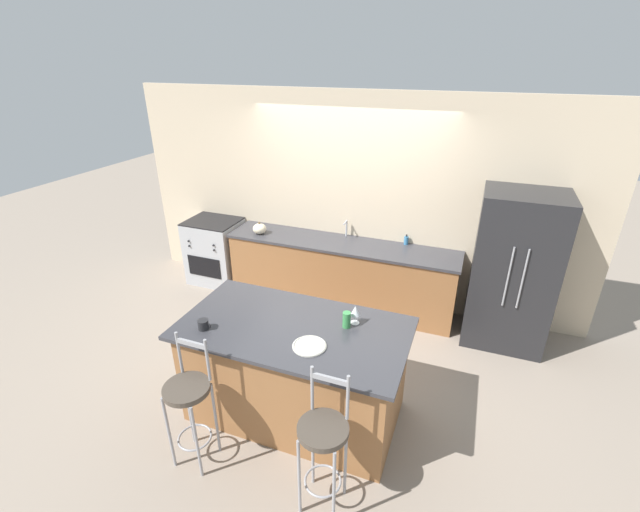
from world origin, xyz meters
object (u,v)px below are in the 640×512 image
object	(u,v)px
oven_range	(216,251)
bar_stool_near	(189,400)
coffee_mug	(204,325)
tumbler_cup	(347,320)
soap_bottle	(406,240)
wine_glass	(355,311)
dinner_plate	(309,346)
refrigerator	(513,270)
pumpkin_decoration	(260,229)
bar_stool_far	(323,442)

from	to	relation	value
oven_range	bar_stool_near	distance (m)	3.17
oven_range	coffee_mug	xyz separation A→B (m)	(1.44, -2.28, 0.53)
tumbler_cup	coffee_mug	bearing A→B (deg)	-157.69
tumbler_cup	soap_bottle	world-z (taller)	tumbler_cup
wine_glass	soap_bottle	distance (m)	1.99
dinner_plate	refrigerator	bearing A→B (deg)	53.90
coffee_mug	soap_bottle	bearing A→B (deg)	63.78
wine_glass	pumpkin_decoration	bearing A→B (deg)	137.71
coffee_mug	tumbler_cup	xyz separation A→B (m)	(1.12, 0.46, 0.03)
oven_range	tumbler_cup	xyz separation A→B (m)	(2.56, -1.82, 0.56)
bar_stool_far	dinner_plate	world-z (taller)	bar_stool_far
bar_stool_far	coffee_mug	world-z (taller)	bar_stool_far
bar_stool_near	wine_glass	size ratio (longest dim) A/B	6.74
pumpkin_decoration	bar_stool_near	bearing A→B (deg)	-73.60
refrigerator	bar_stool_far	xyz separation A→B (m)	(-1.24, -2.69, -0.27)
refrigerator	oven_range	xyz separation A→B (m)	(-3.93, 0.05, -0.43)
oven_range	wine_glass	xyz separation A→B (m)	(2.61, -1.74, 0.61)
bar_stool_near	refrigerator	bearing A→B (deg)	48.92
tumbler_cup	pumpkin_decoration	xyz separation A→B (m)	(-1.76, 1.73, -0.07)
refrigerator	tumbler_cup	distance (m)	2.24
bar_stool_near	pumpkin_decoration	bearing A→B (deg)	106.40
dinner_plate	soap_bottle	bearing A→B (deg)	82.53
bar_stool_far	dinner_plate	xyz separation A→B (m)	(-0.33, 0.55, 0.34)
bar_stool_far	soap_bottle	size ratio (longest dim) A/B	8.74
bar_stool_near	soap_bottle	world-z (taller)	bar_stool_near
bar_stool_near	wine_glass	distance (m)	1.51
bar_stool_near	bar_stool_far	size ratio (longest dim) A/B	1.00
refrigerator	soap_bottle	world-z (taller)	refrigerator
bar_stool_near	bar_stool_far	bearing A→B (deg)	0.26
oven_range	bar_stool_far	distance (m)	3.85
refrigerator	bar_stool_far	distance (m)	2.97
coffee_mug	wine_glass	bearing A→B (deg)	24.84
refrigerator	wine_glass	size ratio (longest dim) A/B	10.47
refrigerator	dinner_plate	world-z (taller)	refrigerator
wine_glass	tumbler_cup	bearing A→B (deg)	-121.53
bar_stool_far	wine_glass	xyz separation A→B (m)	(-0.08, 1.00, 0.45)
coffee_mug	tumbler_cup	bearing A→B (deg)	22.31
soap_bottle	pumpkin_decoration	bearing A→B (deg)	-169.82
refrigerator	dinner_plate	bearing A→B (deg)	-126.10
refrigerator	wine_glass	world-z (taller)	refrigerator
wine_glass	soap_bottle	size ratio (longest dim) A/B	1.30
refrigerator	coffee_mug	bearing A→B (deg)	-138.07
refrigerator	dinner_plate	xyz separation A→B (m)	(-1.56, -2.14, 0.07)
oven_range	pumpkin_decoration	size ratio (longest dim) A/B	5.26
tumbler_cup	soap_bottle	bearing A→B (deg)	86.49
wine_glass	tumbler_cup	distance (m)	0.11
bar_stool_far	pumpkin_decoration	size ratio (longest dim) A/B	6.47
refrigerator	bar_stool_far	size ratio (longest dim) A/B	1.55
dinner_plate	tumbler_cup	bearing A→B (deg)	62.28
dinner_plate	tumbler_cup	xyz separation A→B (m)	(0.19, 0.37, 0.06)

